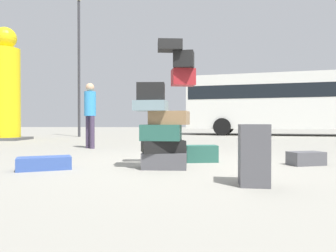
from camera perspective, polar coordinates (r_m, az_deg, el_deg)
ground_plane at (r=4.87m, az=2.27°, el=-7.32°), size 80.00×80.00×0.00m
suitcase_tower at (r=4.59m, az=-0.59°, el=0.72°), size 0.91×0.71×1.89m
suitcase_navy_behind_tower at (r=4.83m, az=-21.71°, el=-6.34°), size 0.81×0.62×0.18m
suitcase_charcoal_foreground_far at (r=5.42m, az=23.95°, el=-5.44°), size 0.60×0.43×0.21m
suitcase_teal_left_side at (r=5.37m, az=6.11°, el=-5.05°), size 0.57×0.35×0.29m
suitcase_charcoal_foreground_near at (r=3.48m, az=15.41°, el=-5.09°), size 0.34×0.40×0.66m
person_bearded_onlooker at (r=8.36m, az=-14.08°, el=2.97°), size 0.30×0.30×1.70m
yellow_dummy_statue at (r=13.61m, az=-27.59°, el=5.90°), size 1.48×1.48×4.34m
parked_bus at (r=17.56m, az=21.89°, el=4.40°), size 11.17×5.04×3.15m
lamp_post at (r=15.70m, az=-16.00°, el=14.15°), size 0.36×0.36×6.75m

